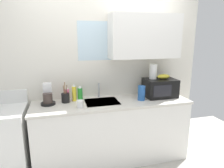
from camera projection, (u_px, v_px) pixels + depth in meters
name	position (u px, v px, depth m)	size (l,w,h in m)	color
kitchen_wall_assembly	(114.00, 65.00, 3.00)	(2.96, 0.42, 2.50)	silver
counter_unit	(112.00, 130.00, 2.90)	(2.19, 0.63, 0.90)	white
sink_faucet	(99.00, 90.00, 2.96)	(0.03, 0.03, 0.22)	#B2B5BA
stove_range	(3.00, 143.00, 2.54)	(0.60, 0.60, 1.08)	white
microwave	(160.00, 88.00, 3.00)	(0.46, 0.35, 0.27)	black
banana_bunch	(164.00, 77.00, 2.97)	(0.20, 0.11, 0.07)	gold
paper_towel_roll	(153.00, 71.00, 2.97)	(0.11, 0.11, 0.22)	white
coffee_maker	(48.00, 97.00, 2.66)	(0.19, 0.21, 0.28)	black
dish_soap_bottle_green	(80.00, 93.00, 2.87)	(0.07, 0.07, 0.20)	green
dish_soap_bottle_yellow	(74.00, 93.00, 2.79)	(0.06, 0.06, 0.24)	yellow
dish_soap_bottle_pink	(67.00, 94.00, 2.79)	(0.06, 0.06, 0.21)	#E55999
cereal_canister	(141.00, 93.00, 2.83)	(0.10, 0.10, 0.21)	#2659A5
mug_white	(80.00, 104.00, 2.54)	(0.08, 0.08, 0.10)	white
utensil_crock	(66.00, 97.00, 2.74)	(0.11, 0.11, 0.29)	black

